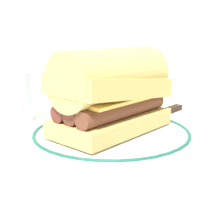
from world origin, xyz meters
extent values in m
plane|color=white|center=(0.00, 0.00, 0.00)|extent=(1.50, 1.50, 0.00)
cylinder|color=white|center=(-0.01, 0.00, 0.01)|extent=(0.27, 0.27, 0.01)
torus|color=#195947|center=(-0.01, 0.00, 0.01)|extent=(0.25, 0.25, 0.01)
cube|color=tan|center=(-0.01, 0.00, 0.03)|extent=(0.22, 0.17, 0.03)
cylinder|color=brown|center=(0.00, -0.03, 0.05)|extent=(0.18, 0.10, 0.03)
cylinder|color=brown|center=(-0.01, 0.00, 0.05)|extent=(0.18, 0.10, 0.03)
cylinder|color=brown|center=(-0.02, 0.02, 0.05)|extent=(0.18, 0.10, 0.03)
cube|color=#EFC64C|center=(-0.01, 0.00, 0.07)|extent=(0.18, 0.15, 0.01)
cube|color=#D9B15C|center=(-0.01, 0.00, 0.09)|extent=(0.22, 0.17, 0.05)
cylinder|color=tan|center=(-0.01, 0.00, 0.10)|extent=(0.21, 0.16, 0.09)
cylinder|color=silver|center=(-0.13, 0.18, 0.05)|extent=(0.06, 0.06, 0.09)
cylinder|color=gold|center=(-0.13, 0.18, 0.02)|extent=(0.06, 0.06, 0.04)
cube|color=silver|center=(0.26, 0.14, 0.00)|extent=(0.10, 0.06, 0.01)
cube|color=black|center=(0.19, 0.11, 0.01)|extent=(0.06, 0.04, 0.01)
camera|label=1|loc=(-0.22, -0.44, 0.17)|focal=51.05mm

